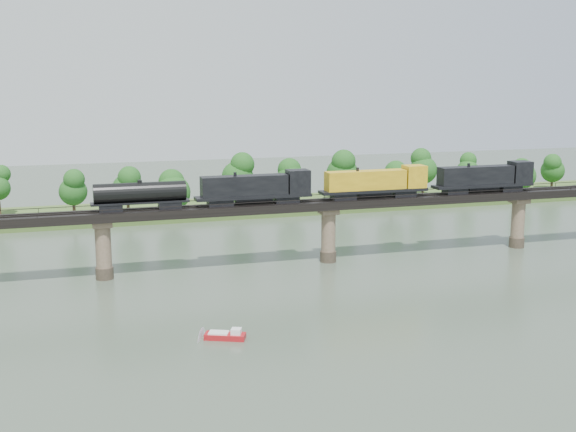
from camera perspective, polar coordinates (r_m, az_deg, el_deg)
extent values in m
plane|color=#384637|center=(106.80, 8.69, -7.47)|extent=(400.00, 400.00, 0.00)
cube|color=#375221|center=(184.66, -2.61, 0.75)|extent=(300.00, 24.00, 1.60)
cylinder|color=#473A2D|center=(125.67, -14.29, -4.39)|extent=(3.00, 3.00, 2.00)
cylinder|color=#7F6753|center=(124.58, -14.39, -2.39)|extent=(2.60, 2.60, 9.00)
cube|color=#7F6753|center=(123.73, -14.47, -0.59)|extent=(3.20, 3.20, 1.00)
cylinder|color=#473A2D|center=(133.11, 3.19, -3.20)|extent=(3.00, 3.00, 2.00)
cylinder|color=#7F6753|center=(132.08, 3.21, -1.31)|extent=(2.60, 2.60, 9.00)
cube|color=#7F6753|center=(131.29, 3.23, 0.40)|extent=(3.20, 3.20, 1.00)
cylinder|color=#473A2D|center=(151.15, 17.61, -1.99)|extent=(3.00, 3.00, 2.00)
cylinder|color=#7F6753|center=(150.24, 17.71, -0.31)|extent=(2.60, 2.60, 9.00)
cube|color=#7F6753|center=(149.54, 17.80, 1.19)|extent=(3.20, 3.20, 1.00)
cube|color=black|center=(131.07, 3.23, 0.94)|extent=(220.00, 5.00, 1.50)
cube|color=black|center=(130.23, 3.35, 1.24)|extent=(220.00, 0.12, 0.16)
cube|color=black|center=(131.62, 3.13, 1.35)|extent=(220.00, 0.12, 0.16)
cube|color=black|center=(128.60, 3.60, 1.39)|extent=(220.00, 0.10, 0.10)
cube|color=black|center=(133.05, 2.89, 1.72)|extent=(220.00, 0.10, 0.10)
cube|color=black|center=(128.66, 3.60, 1.24)|extent=(0.08, 0.08, 0.70)
cube|color=black|center=(133.11, 2.89, 1.58)|extent=(0.08, 0.08, 0.70)
cylinder|color=#382619|center=(170.31, -16.53, 0.31)|extent=(0.70, 0.70, 3.51)
sphere|color=#144614|center=(169.55, -16.62, 1.86)|extent=(6.31, 6.31, 6.31)
sphere|color=#144614|center=(169.13, -16.67, 2.84)|extent=(4.73, 4.73, 4.73)
cylinder|color=#382619|center=(173.22, -12.51, 0.65)|extent=(0.70, 0.70, 3.34)
sphere|color=#144614|center=(172.49, -12.57, 2.10)|extent=(7.18, 7.18, 7.18)
sphere|color=#144614|center=(172.10, -12.61, 3.02)|extent=(5.39, 5.39, 5.39)
cylinder|color=#382619|center=(171.64, -9.03, 0.59)|extent=(0.70, 0.70, 2.83)
sphere|color=#144614|center=(171.01, -9.07, 1.83)|extent=(8.26, 8.26, 8.26)
sphere|color=#144614|center=(170.65, -9.09, 2.61)|extent=(6.19, 6.19, 6.19)
cylinder|color=#382619|center=(180.81, -3.99, 1.41)|extent=(0.70, 0.70, 3.96)
sphere|color=#144614|center=(180.01, -4.01, 3.07)|extent=(8.07, 8.07, 8.07)
sphere|color=#144614|center=(179.58, -4.02, 4.11)|extent=(6.05, 6.05, 6.05)
cylinder|color=#382619|center=(182.82, 0.27, 1.43)|extent=(0.70, 0.70, 3.27)
sphere|color=#144614|center=(182.15, 0.27, 2.78)|extent=(8.03, 8.03, 8.03)
sphere|color=#144614|center=(181.78, 0.27, 3.63)|extent=(6.02, 6.02, 6.02)
cylinder|color=#382619|center=(188.40, 4.28, 1.79)|extent=(0.70, 0.70, 3.92)
sphere|color=#144614|center=(187.64, 4.30, 3.36)|extent=(8.29, 8.29, 8.29)
sphere|color=#144614|center=(187.24, 4.32, 4.36)|extent=(6.21, 6.21, 6.21)
cylinder|color=#382619|center=(186.37, 8.19, 1.47)|extent=(0.70, 0.70, 3.02)
sphere|color=#144614|center=(185.75, 8.22, 2.69)|extent=(7.74, 7.74, 7.74)
sphere|color=#144614|center=(185.41, 8.24, 3.46)|extent=(5.80, 5.80, 5.80)
cylinder|color=#382619|center=(199.77, 10.60, 2.14)|extent=(0.70, 0.70, 3.80)
sphere|color=#144614|center=(199.07, 10.65, 3.58)|extent=(7.47, 7.47, 7.47)
sphere|color=#144614|center=(198.69, 10.68, 4.48)|extent=(5.60, 5.60, 5.60)
cylinder|color=#382619|center=(206.57, 13.94, 2.23)|extent=(0.70, 0.70, 3.38)
sphere|color=#144614|center=(205.96, 14.00, 3.47)|extent=(6.23, 6.23, 6.23)
sphere|color=#144614|center=(205.62, 14.04, 4.25)|extent=(4.67, 4.67, 4.67)
cylinder|color=#382619|center=(209.18, 18.03, 2.04)|extent=(0.70, 0.70, 2.77)
sphere|color=#144614|center=(208.67, 18.09, 3.04)|extent=(7.04, 7.04, 7.04)
sphere|color=#144614|center=(208.38, 18.13, 3.67)|extent=(5.28, 5.28, 5.28)
cylinder|color=#382619|center=(221.03, 20.11, 2.38)|extent=(0.70, 0.70, 2.94)
sphere|color=#144614|center=(220.52, 20.18, 3.39)|extent=(6.73, 6.73, 6.73)
sphere|color=#144614|center=(220.24, 20.22, 4.02)|extent=(5.05, 5.05, 5.05)
cube|color=black|center=(147.80, 17.09, 2.14)|extent=(4.35, 2.61, 1.20)
cube|color=black|center=(141.55, 13.05, 1.97)|extent=(4.35, 2.61, 1.20)
cube|color=black|center=(144.47, 15.13, 2.36)|extent=(20.65, 3.26, 0.54)
cube|color=black|center=(143.35, 14.61, 3.13)|extent=(15.22, 2.93, 3.48)
cube|color=black|center=(148.60, 17.85, 3.35)|extent=(3.91, 3.26, 4.13)
cylinder|color=black|center=(144.56, 15.12, 2.12)|extent=(6.52, 1.52, 1.52)
cube|color=black|center=(136.52, 9.08, 1.79)|extent=(4.35, 2.61, 1.20)
cube|color=black|center=(131.81, 4.39, 1.57)|extent=(4.35, 2.61, 1.20)
cube|color=black|center=(133.93, 6.78, 2.01)|extent=(20.65, 3.26, 0.54)
cube|color=gold|center=(133.00, 6.16, 2.83)|extent=(15.22, 2.93, 3.48)
cube|color=gold|center=(137.02, 9.94, 3.11)|extent=(3.91, 3.26, 4.13)
cylinder|color=black|center=(134.03, 6.78, 1.76)|extent=(6.52, 1.52, 1.52)
cube|color=black|center=(128.35, -0.15, 1.35)|extent=(4.35, 2.61, 1.20)
cube|color=black|center=(125.52, -5.39, 1.08)|extent=(4.35, 2.61, 1.20)
cube|color=black|center=(126.67, -2.74, 1.56)|extent=(20.65, 3.26, 0.54)
cube|color=black|center=(125.98, -3.47, 2.42)|extent=(15.22, 2.93, 3.48)
cube|color=black|center=(128.49, 0.78, 2.76)|extent=(3.91, 3.26, 4.13)
cylinder|color=black|center=(126.77, -2.74, 1.29)|extent=(6.52, 1.52, 1.52)
cube|color=black|center=(124.14, -9.32, 0.87)|extent=(3.80, 2.39, 1.20)
cube|color=black|center=(123.31, -13.83, 0.63)|extent=(3.80, 2.39, 1.20)
cube|color=black|center=(123.51, -11.58, 1.07)|extent=(16.30, 2.61, 0.33)
cylinder|color=black|center=(123.23, -11.61, 1.87)|extent=(15.22, 3.26, 3.26)
cylinder|color=black|center=(122.97, -11.64, 2.67)|extent=(0.76, 0.76, 0.54)
cube|color=#A11217|center=(95.36, -4.99, -9.44)|extent=(5.60, 3.85, 0.74)
cube|color=white|center=(95.38, -5.50, -9.18)|extent=(2.96, 2.46, 0.26)
cube|color=white|center=(94.83, -4.11, -9.07)|extent=(1.67, 1.67, 0.74)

